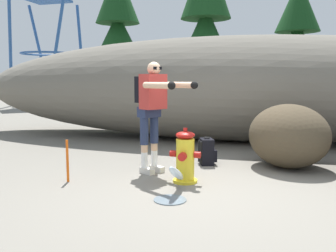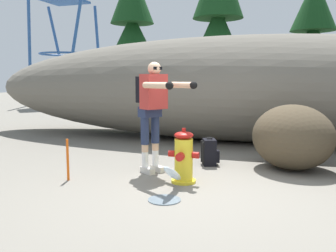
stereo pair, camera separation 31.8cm
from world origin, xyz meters
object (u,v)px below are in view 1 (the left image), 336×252
at_px(spare_backpack, 207,152).
at_px(survey_stake, 67,161).
at_px(boulder_large, 289,136).
at_px(utility_worker, 153,103).
at_px(fire_hydrant, 185,158).

xyz_separation_m(spare_backpack, survey_stake, (-1.72, -1.59, 0.08)).
height_order(spare_backpack, boulder_large, boulder_large).
height_order(utility_worker, boulder_large, utility_worker).
bearing_deg(survey_stake, boulder_large, 29.74).
xyz_separation_m(utility_worker, survey_stake, (-1.01, -0.79, -0.79)).
relative_size(fire_hydrant, utility_worker, 0.45).
relative_size(fire_hydrant, survey_stake, 1.29).
xyz_separation_m(utility_worker, boulder_large, (2.02, 0.94, -0.56)).
relative_size(spare_backpack, boulder_large, 0.34).
height_order(utility_worker, survey_stake, utility_worker).
distance_m(spare_backpack, boulder_large, 1.36).
relative_size(fire_hydrant, spare_backpack, 1.64).
height_order(fire_hydrant, boulder_large, boulder_large).
bearing_deg(boulder_large, fire_hydrant, -137.41).
distance_m(fire_hydrant, survey_stake, 1.65).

